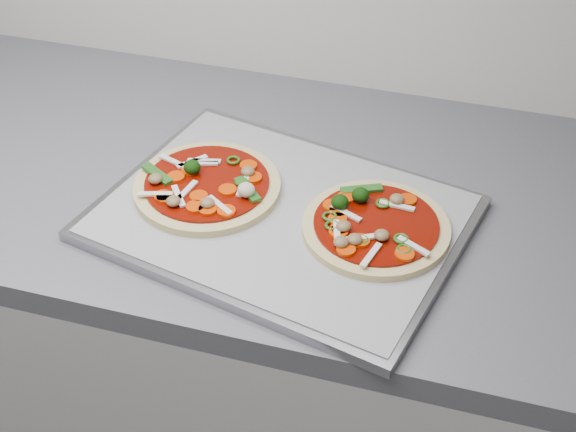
# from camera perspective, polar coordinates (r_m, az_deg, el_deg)

# --- Properties ---
(base_cabinet) EXTENTS (3.60, 0.60, 0.86)m
(base_cabinet) POSITION_cam_1_polar(r_m,az_deg,el_deg) (1.66, -16.77, -7.91)
(base_cabinet) COLOR silver
(base_cabinet) RESTS_ON ground
(baking_tray) EXTENTS (0.55, 0.45, 0.02)m
(baking_tray) POSITION_cam_1_polar(r_m,az_deg,el_deg) (1.10, -0.51, -0.16)
(baking_tray) COLOR gray
(baking_tray) RESTS_ON countertop
(parchment) EXTENTS (0.52, 0.42, 0.00)m
(parchment) POSITION_cam_1_polar(r_m,az_deg,el_deg) (1.09, -0.52, 0.20)
(parchment) COLOR #A3A3A9
(parchment) RESTS_ON baking_tray
(pizza_left) EXTENTS (0.22, 0.22, 0.04)m
(pizza_left) POSITION_cam_1_polar(r_m,az_deg,el_deg) (1.13, -5.78, 2.16)
(pizza_left) COLOR #E4C583
(pizza_left) RESTS_ON parchment
(pizza_right) EXTENTS (0.27, 0.27, 0.03)m
(pizza_right) POSITION_cam_1_polar(r_m,az_deg,el_deg) (1.06, 6.08, -0.68)
(pizza_right) COLOR #E4C583
(pizza_right) RESTS_ON parchment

